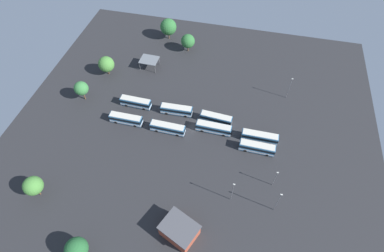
{
  "coord_description": "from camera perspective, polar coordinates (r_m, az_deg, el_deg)",
  "views": [
    {
      "loc": [
        14.14,
        -61.56,
        80.75
      ],
      "look_at": [
        -0.07,
        -0.99,
        1.5
      ],
      "focal_mm": 27.97,
      "sensor_mm": 36.0,
      "label": 1
    }
  ],
  "objects": [
    {
      "name": "tree_east_edge",
      "position": [
        114.14,
        -20.37,
        6.74
      ],
      "size": [
        5.08,
        5.08,
        8.0
      ],
      "color": "brown",
      "rests_on": "ground_plane"
    },
    {
      "name": "bus_row1_slot2",
      "position": [
        105.09,
        -2.98,
        3.09
      ],
      "size": [
        11.21,
        3.07,
        3.45
      ],
      "color": "teal",
      "rests_on": "ground_plane"
    },
    {
      "name": "ground_plane",
      "position": [
        102.52,
        0.16,
        -0.1
      ],
      "size": [
        123.44,
        123.44,
        0.0
      ],
      "primitive_type": "plane",
      "color": "#28282B"
    },
    {
      "name": "bus_row2_slot1",
      "position": [
        100.09,
        4.15,
        -0.38
      ],
      "size": [
        11.95,
        2.86,
        3.45
      ],
      "color": "teal",
      "rests_on": "ground_plane"
    },
    {
      "name": "tree_northeast",
      "position": [
        83.64,
        -21.18,
        -21.02
      ],
      "size": [
        5.75,
        5.75,
        7.85
      ],
      "color": "brown",
      "rests_on": "ground_plane"
    },
    {
      "name": "tree_west_edge",
      "position": [
        95.46,
        -28.04,
        -10.03
      ],
      "size": [
        5.49,
        5.49,
        7.99
      ],
      "color": "brown",
      "rests_on": "ground_plane"
    },
    {
      "name": "lamp_post_far_corner",
      "position": [
        113.36,
        18.08,
        6.97
      ],
      "size": [
        0.56,
        0.28,
        9.4
      ],
      "color": "slate",
      "rests_on": "ground_plane"
    },
    {
      "name": "maintenance_shelter",
      "position": [
        122.48,
        -8.17,
        12.35
      ],
      "size": [
        7.18,
        6.07,
        4.02
      ],
      "color": "slate",
      "rests_on": "ground_plane"
    },
    {
      "name": "tree_south_edge",
      "position": [
        136.12,
        -4.53,
        18.32
      ],
      "size": [
        7.01,
        7.01,
        9.36
      ],
      "color": "brown",
      "rests_on": "ground_plane"
    },
    {
      "name": "bus_row0_slot2",
      "position": [
        109.24,
        -10.69,
        4.46
      ],
      "size": [
        11.13,
        2.87,
        3.45
      ],
      "color": "teal",
      "rests_on": "ground_plane"
    },
    {
      "name": "bus_row1_slot0",
      "position": [
        100.17,
        -4.66,
        -0.37
      ],
      "size": [
        11.82,
        2.84,
        3.45
      ],
      "color": "teal",
      "rests_on": "ground_plane"
    },
    {
      "name": "tree_north_edge",
      "position": [
        129.08,
        -0.79,
        15.87
      ],
      "size": [
        5.75,
        5.75,
        7.79
      ],
      "color": "brown",
      "rests_on": "ground_plane"
    },
    {
      "name": "tree_northwest",
      "position": [
        122.25,
        -16.02,
        11.25
      ],
      "size": [
        6.11,
        6.11,
        7.9
      ],
      "color": "brown",
      "rests_on": "ground_plane"
    },
    {
      "name": "depot_building",
      "position": [
        82.75,
        -2.4,
        -19.24
      ],
      "size": [
        11.33,
        10.3,
        4.98
      ],
      "color": "#99422D",
      "rests_on": "ground_plane"
    },
    {
      "name": "bus_row0_slot0",
      "position": [
        104.73,
        -12.48,
        1.31
      ],
      "size": [
        11.33,
        2.72,
        3.45
      ],
      "color": "teal",
      "rests_on": "ground_plane"
    },
    {
      "name": "lamp_post_by_building",
      "position": [
        85.65,
        16.03,
        -13.7
      ],
      "size": [
        0.56,
        0.28,
        9.78
      ],
      "color": "slate",
      "rests_on": "ground_plane"
    },
    {
      "name": "bus_row2_slot2",
      "position": [
        102.73,
        4.62,
        1.43
      ],
      "size": [
        11.08,
        3.43,
        3.45
      ],
      "color": "teal",
      "rests_on": "ground_plane"
    },
    {
      "name": "bus_row3_slot1",
      "position": [
        100.08,
        12.78,
        -2.04
      ],
      "size": [
        11.85,
        2.69,
        3.45
      ],
      "color": "teal",
      "rests_on": "ground_plane"
    },
    {
      "name": "bus_row3_slot0",
      "position": [
        97.43,
        12.3,
        -4.04
      ],
      "size": [
        11.36,
        2.83,
        3.45
      ],
      "color": "teal",
      "rests_on": "ground_plane"
    },
    {
      "name": "lamp_post_mid_lot",
      "position": [
        90.15,
        15.58,
        -9.56
      ],
      "size": [
        0.56,
        0.28,
        7.49
      ],
      "color": "slate",
      "rests_on": "ground_plane"
    },
    {
      "name": "lamp_post_near_entrance",
      "position": [
        84.71,
        7.73,
        -12.26
      ],
      "size": [
        0.56,
        0.28,
        9.41
      ],
      "color": "slate",
      "rests_on": "ground_plane"
    }
  ]
}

